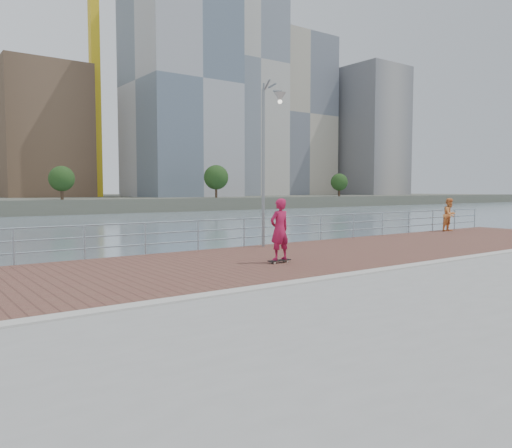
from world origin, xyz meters
TOP-DOWN VIEW (x-y plane):
  - water at (0.00, 0.00)m, footprint 400.00×400.00m
  - seawall at (0.00, -5.00)m, footprint 40.00×24.00m
  - brick_lane at (0.00, 3.60)m, footprint 40.00×6.80m
  - curb at (0.00, 0.00)m, footprint 40.00×0.40m
  - guardrail at (0.00, 7.00)m, footprint 39.06×0.06m
  - street_lamp at (3.64, 6.06)m, footprint 0.44×1.29m
  - skateboard at (1.45, 2.77)m, footprint 0.78×0.22m
  - skateboarder at (1.45, 2.77)m, footprint 0.69×0.47m
  - bystander at (15.91, 6.33)m, footprint 0.86×0.68m
  - tower_crane at (27.36, 104.00)m, footprint 47.00×2.00m
  - skyline at (32.87, 104.66)m, footprint 233.00×41.00m

SIDE VIEW (x-z plane):
  - water at x=0.00m, z-range -2.00..-2.00m
  - seawall at x=0.00m, z-range -2.00..0.00m
  - brick_lane at x=0.00m, z-range 0.00..0.02m
  - curb at x=0.00m, z-range 0.00..0.06m
  - skateboard at x=1.45m, z-range 0.05..0.13m
  - guardrail at x=0.00m, z-range 0.13..1.25m
  - bystander at x=15.91m, z-range 0.02..1.77m
  - skateboarder at x=1.45m, z-range 0.10..1.97m
  - street_lamp at x=3.64m, z-range 1.28..7.35m
  - skyline at x=32.87m, z-range -11.49..60.81m
  - tower_crane at x=27.36m, z-range 8.15..58.85m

